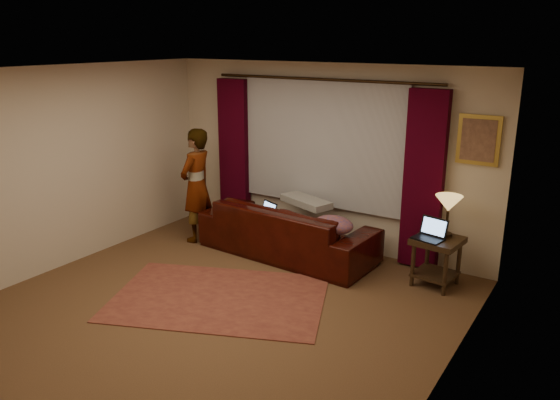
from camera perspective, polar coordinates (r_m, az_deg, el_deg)
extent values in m
cube|color=brown|center=(6.25, -6.85, -11.41)|extent=(5.00, 5.00, 0.01)
cube|color=silver|center=(5.53, -7.80, 13.14)|extent=(5.00, 5.00, 0.02)
cube|color=beige|center=(7.78, 4.56, 4.55)|extent=(5.00, 0.02, 2.60)
cube|color=beige|center=(7.57, -22.05, 3.03)|extent=(0.02, 5.00, 2.60)
cube|color=beige|center=(4.64, 17.27, -4.61)|extent=(0.02, 5.00, 2.60)
cube|color=#A6A7AE|center=(7.69, 4.38, 5.93)|extent=(2.50, 0.05, 1.80)
cube|color=#340110|center=(8.51, -4.78, 4.77)|extent=(0.50, 0.14, 2.30)
cube|color=#340110|center=(7.14, 14.78, 1.95)|extent=(0.50, 0.14, 2.30)
cylinder|color=black|center=(7.53, 4.35, 12.47)|extent=(0.04, 0.04, 3.40)
cube|color=gold|center=(6.95, 20.05, 5.92)|extent=(0.50, 0.04, 0.60)
imported|color=black|center=(7.52, 0.77, -2.13)|extent=(2.55, 1.23, 1.00)
cube|color=gray|center=(7.51, 2.76, 1.81)|extent=(0.84, 0.56, 0.09)
ellipsoid|color=brown|center=(7.01, 5.59, -2.67)|extent=(0.62, 0.53, 0.23)
cube|color=brown|center=(6.51, -6.40, -10.09)|extent=(2.87, 2.43, 0.01)
cube|color=black|center=(6.94, 15.99, -6.21)|extent=(0.59, 0.59, 0.61)
imported|color=gray|center=(8.08, -8.72, 1.51)|extent=(0.53, 0.53, 1.68)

